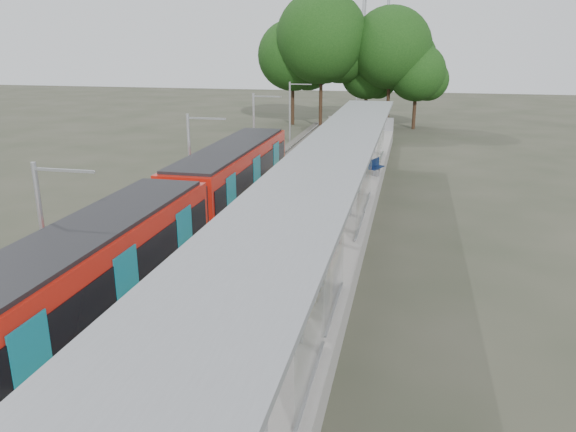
% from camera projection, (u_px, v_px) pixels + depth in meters
% --- Properties ---
extents(trackbed, '(3.00, 70.00, 0.24)m').
position_uv_depth(trackbed, '(231.00, 212.00, 30.00)').
color(trackbed, '#59544C').
rests_on(trackbed, ground).
extents(platform, '(6.00, 50.00, 1.00)m').
position_uv_depth(platform, '(314.00, 210.00, 28.96)').
color(platform, gray).
rests_on(platform, ground).
extents(tactile_strip, '(0.60, 50.00, 0.02)m').
position_uv_depth(tactile_strip, '(266.00, 198.00, 29.33)').
color(tactile_strip, gold).
rests_on(tactile_strip, platform).
extents(end_fence, '(6.00, 0.10, 1.20)m').
position_uv_depth(end_fence, '(361.00, 123.00, 51.90)').
color(end_fence, '#9EA0A5').
rests_on(end_fence, platform).
extents(train, '(2.74, 27.60, 3.62)m').
position_uv_depth(train, '(179.00, 213.00, 23.14)').
color(train, black).
rests_on(train, ground).
extents(canopy, '(3.27, 38.00, 3.66)m').
position_uv_depth(canopy, '(337.00, 155.00, 23.98)').
color(canopy, '#9EA0A5').
rests_on(canopy, platform).
extents(tree_cluster, '(19.89, 10.55, 13.96)m').
position_uv_depth(tree_cluster, '(347.00, 50.00, 58.39)').
color(tree_cluster, '#382316').
rests_on(tree_cluster, ground).
extents(catenary_masts, '(2.08, 48.16, 5.40)m').
position_uv_depth(catenary_masts, '(192.00, 163.00, 28.59)').
color(catenary_masts, '#9EA0A5').
rests_on(catenary_masts, ground).
extents(bench_mid, '(0.66, 1.68, 1.12)m').
position_uv_depth(bench_mid, '(311.00, 277.00, 18.01)').
color(bench_mid, navy).
rests_on(bench_mid, platform).
extents(bench_far, '(0.92, 1.46, 0.96)m').
position_uv_depth(bench_far, '(375.00, 166.00, 34.49)').
color(bench_far, navy).
rests_on(bench_far, platform).
extents(info_pillar_near, '(0.39, 0.39, 1.73)m').
position_uv_depth(info_pillar_near, '(303.00, 288.00, 16.85)').
color(info_pillar_near, beige).
rests_on(info_pillar_near, platform).
extents(info_pillar_far, '(0.39, 0.39, 1.74)m').
position_uv_depth(info_pillar_far, '(337.00, 211.00, 24.47)').
color(info_pillar_far, beige).
rests_on(info_pillar_far, platform).
extents(litter_bin, '(0.58, 0.58, 0.97)m').
position_uv_depth(litter_bin, '(322.00, 199.00, 27.32)').
color(litter_bin, '#9EA0A5').
rests_on(litter_bin, platform).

